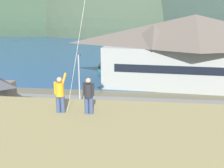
{
  "coord_description": "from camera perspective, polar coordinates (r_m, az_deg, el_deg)",
  "views": [
    {
      "loc": [
        2.55,
        -18.31,
        11.06
      ],
      "look_at": [
        -0.54,
        9.0,
        3.5
      ],
      "focal_mm": 42.86,
      "sensor_mm": 36.0,
      "label": 1
    }
  ],
  "objects": [
    {
      "name": "person_kite_flyer",
      "position": [
        12.8,
        -11.04,
        -1.96
      ],
      "size": [
        0.51,
        0.66,
        1.86
      ],
      "color": "#384770",
      "rests_on": "grassy_hill_foreground"
    },
    {
      "name": "ground_plane",
      "position": [
        21.55,
        -1.31,
        -15.51
      ],
      "size": [
        600.0,
        600.0,
        0.0
      ],
      "primitive_type": "plane",
      "color": "#66604C"
    },
    {
      "name": "parked_car_mid_row_near",
      "position": [
        21.63,
        10.36,
        -12.42
      ],
      "size": [
        4.3,
        2.26,
        1.82
      ],
      "color": "black",
      "rests_on": "parking_lot_pad"
    },
    {
      "name": "harbor_lodge",
      "position": [
        41.91,
        16.94,
        7.24
      ],
      "size": [
        28.34,
        12.99,
        10.53
      ],
      "color": "#999E99",
      "rests_on": "ground"
    },
    {
      "name": "far_hill_center_saddle",
      "position": [
        140.14,
        0.39,
        10.86
      ],
      "size": [
        87.59,
        62.9,
        61.82
      ],
      "primitive_type": "ellipsoid",
      "color": "#3D4C38",
      "rests_on": "ground"
    },
    {
      "name": "person_companion",
      "position": [
        12.44,
        -5.02,
        -2.31
      ],
      "size": [
        0.55,
        0.4,
        1.74
      ],
      "color": "#384770",
      "rests_on": "grassy_hill_foreground"
    },
    {
      "name": "wharf_dock",
      "position": [
        54.33,
        2.12,
        4.01
      ],
      "size": [
        3.2,
        12.23,
        0.7
      ],
      "color": "#70604C",
      "rests_on": "ground"
    },
    {
      "name": "parked_car_front_row_red",
      "position": [
        26.54,
        14.5,
        -7.26
      ],
      "size": [
        4.36,
        2.38,
        1.82
      ],
      "color": "#B28923",
      "rests_on": "parking_lot_pad"
    },
    {
      "name": "parking_lot_pad",
      "position": [
        25.91,
        0.2,
        -9.76
      ],
      "size": [
        40.0,
        20.0,
        0.1
      ],
      "primitive_type": "cube",
      "color": "gray",
      "rests_on": "ground"
    },
    {
      "name": "moored_boat_wharfside",
      "position": [
        52.46,
        -1.61,
        4.01
      ],
      "size": [
        2.06,
        5.88,
        2.16
      ],
      "color": "#23564C",
      "rests_on": "ground"
    },
    {
      "name": "bay_water",
      "position": [
        79.13,
        4.59,
        7.31
      ],
      "size": [
        360.0,
        84.0,
        0.03
      ],
      "primitive_type": "cube",
      "color": "navy",
      "rests_on": "ground"
    },
    {
      "name": "parked_car_front_row_silver",
      "position": [
        23.24,
        -10.44,
        -10.36
      ],
      "size": [
        4.25,
        2.15,
        1.82
      ],
      "color": "navy",
      "rests_on": "parking_lot_pad"
    },
    {
      "name": "parking_light_pole",
      "position": [
        30.61,
        -7.01,
        1.42
      ],
      "size": [
        0.24,
        0.78,
        6.22
      ],
      "color": "#ADADB2",
      "rests_on": "parking_lot_pad"
    },
    {
      "name": "far_hill_east_peak",
      "position": [
        153.09,
        -17.28,
        10.57
      ],
      "size": [
        125.42,
        54.37,
        49.0
      ],
      "primitive_type": "ellipsoid",
      "color": "#334733",
      "rests_on": "ground"
    },
    {
      "name": "parked_car_lone_by_shed",
      "position": [
        26.45,
        3.98,
        -6.86
      ],
      "size": [
        4.36,
        2.38,
        1.82
      ],
      "color": "silver",
      "rests_on": "parking_lot_pad"
    },
    {
      "name": "moored_boat_outer_mooring",
      "position": [
        54.82,
        5.79,
        4.44
      ],
      "size": [
        2.29,
        6.98,
        2.16
      ],
      "color": "navy",
      "rests_on": "ground"
    }
  ]
}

